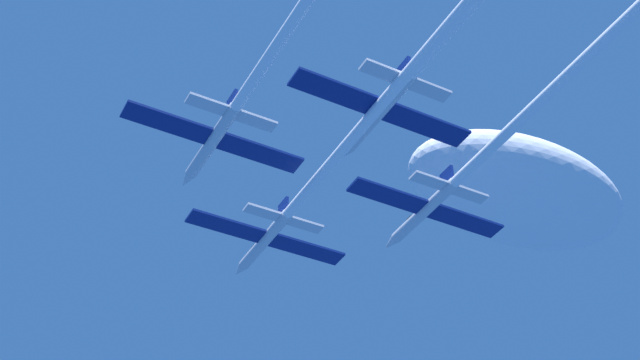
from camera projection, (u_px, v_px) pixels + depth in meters
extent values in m
cylinder|color=silver|center=(265.00, 241.00, 90.73)|extent=(1.13, 10.24, 1.13)
cone|color=silver|center=(240.00, 270.00, 95.08)|extent=(1.10, 2.25, 1.10)
ellipsoid|color=black|center=(256.00, 248.00, 92.59)|extent=(0.79, 2.05, 0.56)
cube|color=navy|center=(226.00, 226.00, 88.73)|extent=(7.78, 2.25, 0.25)
cube|color=navy|center=(307.00, 250.00, 92.01)|extent=(7.78, 2.25, 0.25)
cube|color=navy|center=(283.00, 208.00, 88.73)|extent=(0.29, 1.84, 1.64)
cube|color=silver|center=(262.00, 212.00, 86.88)|extent=(3.50, 1.35, 0.25)
cube|color=silver|center=(305.00, 225.00, 88.59)|extent=(3.50, 1.35, 0.25)
cylinder|color=white|center=(446.00, 29.00, 68.36)|extent=(1.01, 53.99, 1.01)
cylinder|color=silver|center=(212.00, 142.00, 80.37)|extent=(1.13, 10.24, 1.13)
cone|color=silver|center=(187.00, 180.00, 84.72)|extent=(1.10, 2.25, 1.10)
ellipsoid|color=black|center=(203.00, 152.00, 82.23)|extent=(0.79, 2.05, 0.56)
cube|color=navy|center=(167.00, 123.00, 78.37)|extent=(7.78, 2.25, 0.25)
cube|color=navy|center=(260.00, 153.00, 81.66)|extent=(7.78, 2.25, 0.25)
cube|color=navy|center=(232.00, 102.00, 78.37)|extent=(0.29, 1.84, 1.64)
cube|color=silver|center=(207.00, 104.00, 76.52)|extent=(3.50, 1.35, 0.25)
cube|color=silver|center=(256.00, 121.00, 78.23)|extent=(3.50, 1.35, 0.25)
cylinder|color=silver|center=(424.00, 211.00, 87.82)|extent=(1.13, 10.24, 1.13)
cone|color=silver|center=(391.00, 243.00, 92.16)|extent=(1.10, 2.25, 1.10)
ellipsoid|color=black|center=(411.00, 219.00, 89.68)|extent=(0.79, 2.05, 0.56)
cube|color=navy|center=(388.00, 196.00, 85.82)|extent=(7.78, 2.25, 0.25)
cube|color=navy|center=(465.00, 221.00, 89.10)|extent=(7.78, 2.25, 0.25)
cube|color=navy|center=(447.00, 177.00, 85.82)|extent=(0.29, 1.84, 1.64)
cube|color=silver|center=(429.00, 180.00, 83.97)|extent=(3.50, 1.35, 0.25)
cube|color=silver|center=(470.00, 194.00, 85.68)|extent=(3.50, 1.35, 0.25)
cylinder|color=white|center=(624.00, 22.00, 68.62)|extent=(1.01, 44.90, 1.01)
cylinder|color=silver|center=(379.00, 113.00, 76.36)|extent=(1.13, 10.24, 1.13)
cone|color=silver|center=(343.00, 154.00, 80.71)|extent=(1.10, 2.25, 1.10)
ellipsoid|color=black|center=(365.00, 124.00, 78.23)|extent=(0.79, 2.05, 0.56)
cube|color=navy|center=(335.00, 92.00, 74.37)|extent=(7.78, 2.25, 0.25)
cube|color=navy|center=(427.00, 125.00, 77.65)|extent=(7.78, 2.25, 0.25)
cube|color=navy|center=(404.00, 70.00, 74.36)|extent=(0.29, 1.84, 1.64)
cube|color=silver|center=(382.00, 71.00, 72.52)|extent=(3.50, 1.35, 0.25)
cube|color=silver|center=(430.00, 90.00, 74.22)|extent=(3.50, 1.35, 0.25)
ellipsoid|color=white|center=(518.00, 193.00, 114.52)|extent=(31.16, 17.14, 10.91)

